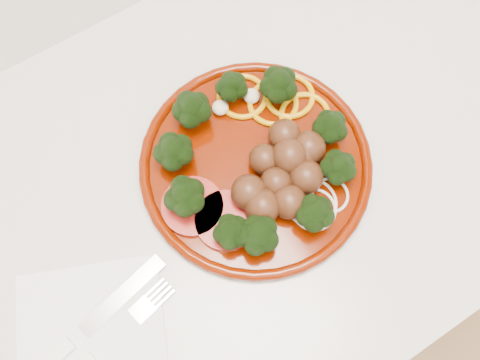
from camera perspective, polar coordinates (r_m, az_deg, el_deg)
counter at (r=1.12m, az=-1.26°, el=-8.00°), size 2.40×0.60×0.90m
plate at (r=0.67m, az=2.10°, el=1.78°), size 0.30×0.30×0.06m
napkin at (r=0.66m, az=-15.57°, el=-15.87°), size 0.22×0.22×0.00m
knife at (r=0.66m, az=-17.97°, el=-16.53°), size 0.22×0.06×0.01m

